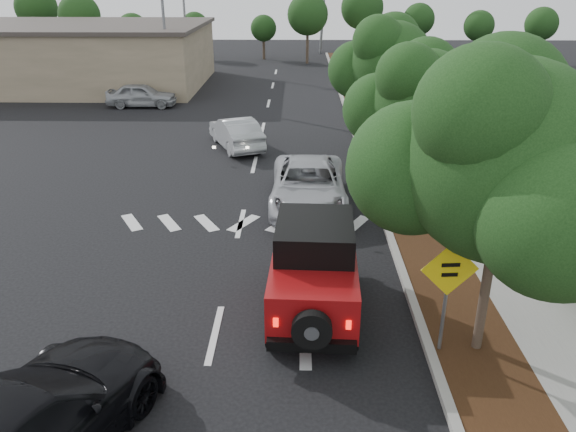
{
  "coord_description": "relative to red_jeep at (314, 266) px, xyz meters",
  "views": [
    {
      "loc": [
        1.8,
        -10.32,
        7.34
      ],
      "look_at": [
        1.57,
        3.0,
        1.57
      ],
      "focal_mm": 35.0,
      "sensor_mm": 36.0,
      "label": 1
    }
  ],
  "objects": [
    {
      "name": "light_pole_a",
      "position": [
        -8.71,
        24.86,
        -1.12
      ],
      "size": [
        2.0,
        0.22,
        9.0
      ],
      "primitive_type": null,
      "color": "slate",
      "rests_on": "ground"
    },
    {
      "name": "parked_suv",
      "position": [
        -9.71,
        21.78,
        -0.42
      ],
      "size": [
        4.09,
        1.69,
        1.39
      ],
      "primitive_type": "imported",
      "rotation": [
        0.0,
        0.0,
        1.58
      ],
      "color": "#9FA2A7",
      "rests_on": "ground"
    },
    {
      "name": "silver_sedan_oncoming",
      "position": [
        -3.21,
        13.36,
        -0.42
      ],
      "size": [
        2.99,
        4.46,
        1.39
      ],
      "primitive_type": "imported",
      "rotation": [
        0.0,
        0.0,
        3.54
      ],
      "color": "#B0B3B8",
      "rests_on": "ground"
    },
    {
      "name": "planting_strip",
      "position": [
        3.39,
        10.86,
        -1.06
      ],
      "size": [
        1.8,
        70.0,
        0.12
      ],
      "primitive_type": "cube",
      "color": "black",
      "rests_on": "ground"
    },
    {
      "name": "street_tree_far",
      "position": [
        3.39,
        11.86,
        -1.12
      ],
      "size": [
        3.4,
        3.4,
        5.62
      ],
      "primitive_type": null,
      "color": "black",
      "rests_on": "ground"
    },
    {
      "name": "red_jeep",
      "position": [
        0.0,
        0.0,
        0.0
      ],
      "size": [
        2.08,
        4.36,
        2.2
      ],
      "rotation": [
        0.0,
        0.0,
        -0.04
      ],
      "color": "black",
      "rests_on": "ground"
    },
    {
      "name": "silver_suv_ahead",
      "position": [
        -0.02,
        6.39,
        -0.36
      ],
      "size": [
        2.57,
        5.45,
        1.51
      ],
      "primitive_type": "imported",
      "rotation": [
        0.0,
        0.0,
        -0.01
      ],
      "color": "#B7B9BF",
      "rests_on": "ground"
    },
    {
      "name": "transmission_tower",
      "position": [
        3.79,
        46.86,
        -1.12
      ],
      "size": [
        7.0,
        4.0,
        28.0
      ],
      "primitive_type": null,
      "color": "slate",
      "rests_on": "ground"
    },
    {
      "name": "sidewalk",
      "position": [
        5.29,
        10.86,
        -1.06
      ],
      "size": [
        2.0,
        70.0,
        0.12
      ],
      "primitive_type": "cube",
      "color": "gray",
      "rests_on": "ground"
    },
    {
      "name": "light_pole_b",
      "position": [
        -9.71,
        36.86,
        -1.12
      ],
      "size": [
        2.0,
        0.22,
        9.0
      ],
      "primitive_type": null,
      "color": "slate",
      "rests_on": "ground"
    },
    {
      "name": "curb",
      "position": [
        2.39,
        10.86,
        -1.04
      ],
      "size": [
        0.2,
        70.0,
        0.15
      ],
      "primitive_type": "cube",
      "color": "#9E9B93",
      "rests_on": "ground"
    },
    {
      "name": "ground",
      "position": [
        -2.21,
        -1.14,
        -1.12
      ],
      "size": [
        120.0,
        120.0,
        0.0
      ],
      "primitive_type": "plane",
      "color": "black",
      "rests_on": "ground"
    },
    {
      "name": "street_tree_near",
      "position": [
        3.39,
        -1.64,
        -1.12
      ],
      "size": [
        3.8,
        3.8,
        5.92
      ],
      "primitive_type": null,
      "color": "black",
      "rests_on": "ground"
    },
    {
      "name": "commercial_building",
      "position": [
        -18.21,
        28.86,
        0.88
      ],
      "size": [
        22.0,
        12.0,
        4.0
      ],
      "primitive_type": "cube",
      "color": "#807258",
      "rests_on": "ground"
    },
    {
      "name": "terracotta_planter",
      "position": [
        6.19,
        1.13,
        -0.2
      ],
      "size": [
        0.78,
        0.78,
        1.36
      ],
      "rotation": [
        0.0,
        0.0,
        -0.02
      ],
      "color": "brown",
      "rests_on": "ground"
    },
    {
      "name": "hedge",
      "position": [
        6.69,
        10.86,
        -0.72
      ],
      "size": [
        0.8,
        70.0,
        0.8
      ],
      "primitive_type": "cube",
      "color": "black",
      "rests_on": "ground"
    },
    {
      "name": "speed_hump_sign",
      "position": [
        2.59,
        -1.75,
        0.6
      ],
      "size": [
        1.16,
        0.13,
        2.47
      ],
      "rotation": [
        0.0,
        0.0,
        0.08
      ],
      "color": "slate",
      "rests_on": "ground"
    },
    {
      "name": "street_tree_mid",
      "position": [
        3.39,
        5.36,
        -1.12
      ],
      "size": [
        3.2,
        3.2,
        5.32
      ],
      "primitive_type": null,
      "color": "black",
      "rests_on": "ground"
    }
  ]
}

